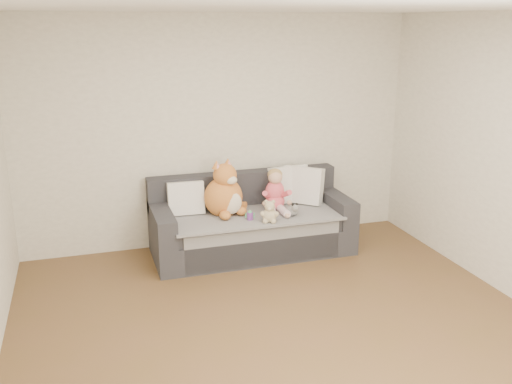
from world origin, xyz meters
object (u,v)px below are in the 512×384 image
at_px(plush_cat, 225,194).
at_px(sippy_cup, 250,215).
at_px(sofa, 251,225).
at_px(teddy_bear, 270,213).
at_px(toddler, 275,193).

bearing_deg(plush_cat, sippy_cup, -76.30).
distance_m(sofa, teddy_bear, 0.49).
xyz_separation_m(toddler, sippy_cup, (-0.37, -0.24, -0.14)).
relative_size(toddler, sippy_cup, 4.33).
bearing_deg(sippy_cup, plush_cat, 127.96).
distance_m(toddler, plush_cat, 0.58).
relative_size(sofa, teddy_bear, 8.83).
xyz_separation_m(toddler, plush_cat, (-0.57, 0.03, 0.04)).
relative_size(plush_cat, teddy_bear, 2.59).
bearing_deg(sofa, sippy_cup, -108.85).
bearing_deg(sofa, teddy_bear, -78.59).
relative_size(sofa, toddler, 4.54).
distance_m(sofa, sippy_cup, 0.37).
distance_m(sofa, toddler, 0.45).
height_order(plush_cat, sippy_cup, plush_cat).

